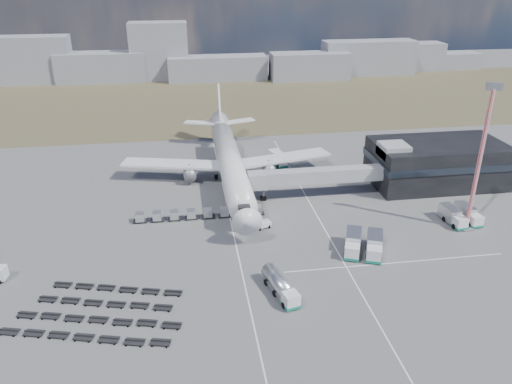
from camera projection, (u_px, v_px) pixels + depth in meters
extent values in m
plane|color=#565659|center=(248.00, 250.00, 90.96)|extent=(420.00, 420.00, 0.00)
cube|color=#4A422C|center=(209.00, 101.00, 189.81)|extent=(420.00, 90.00, 0.01)
cube|color=silver|center=(234.00, 237.00, 95.18)|extent=(0.25, 110.00, 0.01)
cube|color=silver|center=(326.00, 231.00, 97.62)|extent=(0.25, 110.00, 0.01)
cube|color=silver|center=(396.00, 263.00, 87.15)|extent=(40.00, 0.25, 0.01)
cube|color=black|center=(437.00, 163.00, 116.94)|extent=(30.00, 16.00, 10.00)
cube|color=#262D38|center=(437.00, 158.00, 116.44)|extent=(30.40, 16.40, 1.60)
cube|color=#939399|center=(394.00, 151.00, 111.64)|extent=(6.00, 6.00, 3.00)
cube|color=#939399|center=(317.00, 176.00, 109.71)|extent=(29.80, 3.00, 3.00)
cube|color=#939399|center=(257.00, 180.00, 107.44)|extent=(4.00, 3.60, 3.40)
cylinder|color=slate|center=(263.00, 190.00, 109.16)|extent=(0.70, 0.70, 5.10)
cylinder|color=black|center=(263.00, 198.00, 110.03)|extent=(1.40, 0.90, 1.40)
cylinder|color=silver|center=(231.00, 164.00, 115.71)|extent=(5.60, 48.00, 5.60)
cone|color=silver|center=(245.00, 216.00, 91.89)|extent=(5.60, 5.00, 5.60)
cone|color=silver|center=(220.00, 125.00, 140.54)|extent=(5.60, 8.00, 5.60)
cube|color=black|center=(244.00, 207.00, 93.36)|extent=(2.20, 2.00, 0.80)
cube|color=silver|center=(174.00, 164.00, 118.94)|extent=(25.59, 11.38, 0.50)
cube|color=silver|center=(281.00, 158.00, 122.46)|extent=(25.59, 11.38, 0.50)
cylinder|color=slate|center=(190.00, 173.00, 118.33)|extent=(3.00, 5.00, 3.00)
cylinder|color=slate|center=(269.00, 168.00, 120.90)|extent=(3.00, 5.00, 3.00)
cube|color=silver|center=(200.00, 123.00, 141.43)|extent=(9.49, 5.63, 0.35)
cube|color=silver|center=(239.00, 121.00, 142.92)|extent=(9.49, 5.63, 0.35)
cube|color=silver|center=(219.00, 103.00, 140.86)|extent=(0.50, 9.06, 11.45)
cylinder|color=slate|center=(242.00, 221.00, 98.53)|extent=(0.50, 0.50, 2.50)
cylinder|color=slate|center=(216.00, 174.00, 120.56)|extent=(0.60, 0.60, 2.50)
cylinder|color=slate|center=(242.00, 173.00, 121.43)|extent=(0.60, 0.60, 2.50)
cylinder|color=black|center=(242.00, 225.00, 98.84)|extent=(0.50, 1.20, 1.20)
cube|color=gray|center=(33.00, 60.00, 214.52)|extent=(31.73, 12.00, 19.76)
cube|color=gray|center=(101.00, 67.00, 218.63)|extent=(37.95, 12.00, 12.61)
cube|color=gray|center=(159.00, 51.00, 220.66)|extent=(25.15, 12.00, 24.63)
cube|color=gray|center=(217.00, 68.00, 222.11)|extent=(43.48, 12.00, 10.47)
cube|color=gray|center=(310.00, 66.00, 223.11)|extent=(35.11, 12.00, 11.72)
cube|color=gray|center=(368.00, 58.00, 232.50)|extent=(42.96, 12.00, 15.38)
cube|color=gray|center=(398.00, 57.00, 242.09)|extent=(43.91, 12.00, 12.81)
cube|color=gray|center=(456.00, 60.00, 247.66)|extent=(21.70, 12.00, 7.70)
cube|color=silver|center=(291.00, 300.00, 75.31)|extent=(2.83, 2.83, 2.22)
cube|color=#157960|center=(291.00, 304.00, 75.67)|extent=(2.94, 2.94, 0.48)
cylinder|color=silver|center=(277.00, 281.00, 79.07)|extent=(4.17, 7.60, 2.41)
cube|color=slate|center=(277.00, 286.00, 79.53)|extent=(4.08, 7.58, 0.34)
cylinder|color=black|center=(281.00, 293.00, 78.43)|extent=(2.69, 1.66, 1.06)
cube|color=silver|center=(263.00, 225.00, 98.40)|extent=(3.44, 2.64, 1.39)
cube|color=silver|center=(278.00, 158.00, 128.98)|extent=(4.28, 7.14, 3.12)
cube|color=#157960|center=(278.00, 163.00, 129.52)|extent=(4.42, 7.28, 0.50)
cube|color=silver|center=(352.00, 252.00, 87.74)|extent=(3.28, 3.22, 2.45)
cube|color=#157960|center=(352.00, 256.00, 88.13)|extent=(3.42, 3.36, 0.50)
cube|color=silver|center=(353.00, 239.00, 91.01)|extent=(4.36, 5.74, 2.90)
cube|color=silver|center=(374.00, 254.00, 86.97)|extent=(3.28, 3.22, 2.45)
cube|color=#157960|center=(373.00, 259.00, 87.37)|extent=(3.42, 3.36, 0.50)
cube|color=silver|center=(375.00, 241.00, 90.24)|extent=(4.36, 5.74, 2.90)
cube|color=silver|center=(460.00, 223.00, 97.80)|extent=(2.56, 2.47, 2.24)
cube|color=#157960|center=(459.00, 227.00, 98.16)|extent=(2.67, 2.58, 0.46)
cube|color=silver|center=(450.00, 213.00, 100.77)|extent=(2.91, 4.91, 2.65)
cube|color=silver|center=(475.00, 221.00, 98.59)|extent=(2.56, 2.47, 2.24)
cube|color=#157960|center=(475.00, 225.00, 98.95)|extent=(2.67, 2.58, 0.46)
cube|color=silver|center=(465.00, 211.00, 101.56)|extent=(2.91, 4.91, 2.65)
cube|color=black|center=(140.00, 221.00, 100.67)|extent=(2.79, 1.73, 0.19)
cube|color=silver|center=(140.00, 217.00, 100.29)|extent=(1.72, 1.72, 1.60)
cube|color=black|center=(157.00, 220.00, 101.11)|extent=(2.79, 1.73, 0.19)
cube|color=silver|center=(157.00, 216.00, 100.73)|extent=(1.72, 1.72, 1.60)
cube|color=black|center=(174.00, 219.00, 101.54)|extent=(2.79, 1.73, 0.19)
cube|color=silver|center=(174.00, 215.00, 101.16)|extent=(1.72, 1.72, 1.60)
cube|color=black|center=(191.00, 218.00, 101.98)|extent=(2.79, 1.73, 0.19)
cube|color=silver|center=(191.00, 214.00, 101.60)|extent=(1.72, 1.72, 1.60)
cube|color=black|center=(208.00, 216.00, 102.41)|extent=(2.79, 1.73, 0.19)
cube|color=silver|center=(208.00, 213.00, 102.04)|extent=(1.72, 1.72, 1.60)
cube|color=black|center=(225.00, 215.00, 102.85)|extent=(2.79, 1.73, 0.19)
cube|color=silver|center=(224.00, 211.00, 102.47)|extent=(1.72, 1.72, 1.60)
cube|color=black|center=(241.00, 214.00, 103.29)|extent=(2.79, 1.73, 0.19)
cube|color=silver|center=(241.00, 210.00, 102.91)|extent=(1.72, 1.72, 1.60)
cube|color=black|center=(257.00, 213.00, 103.72)|extent=(2.79, 1.73, 0.19)
cube|color=silver|center=(257.00, 209.00, 103.35)|extent=(1.72, 1.72, 1.60)
cube|color=black|center=(84.00, 337.00, 69.39)|extent=(25.15, 7.89, 0.66)
cube|color=black|center=(95.00, 319.00, 72.86)|extent=(25.15, 7.89, 0.66)
cube|color=black|center=(105.00, 303.00, 76.34)|extent=(21.60, 6.95, 0.66)
cube|color=black|center=(114.00, 288.00, 79.82)|extent=(21.60, 6.95, 0.66)
cylinder|color=red|center=(479.00, 163.00, 92.50)|extent=(0.78, 0.78, 27.88)
cube|color=slate|center=(494.00, 86.00, 86.54)|extent=(2.75, 1.46, 1.34)
cube|color=#565659|center=(466.00, 228.00, 98.24)|extent=(2.23, 2.23, 0.33)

